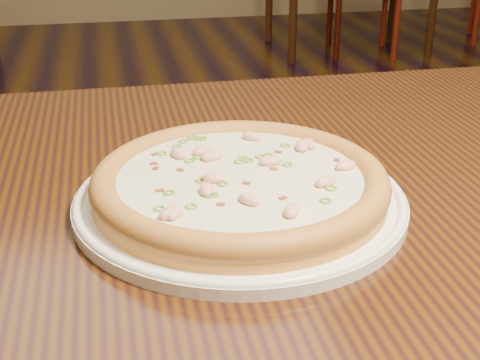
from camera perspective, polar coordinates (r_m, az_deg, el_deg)
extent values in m
cube|color=black|center=(0.77, 8.02, -1.10)|extent=(1.20, 0.80, 0.04)
cylinder|color=white|center=(0.69, 0.00, -1.82)|extent=(0.34, 0.34, 0.01)
torus|color=white|center=(0.68, 0.00, -1.37)|extent=(0.34, 0.34, 0.01)
cylinder|color=gold|center=(0.68, 0.00, -0.69)|extent=(0.30, 0.30, 0.02)
torus|color=#C37B31|center=(0.68, 0.00, 0.00)|extent=(0.30, 0.30, 0.03)
cylinder|color=beige|center=(0.68, 0.00, 0.19)|extent=(0.25, 0.25, 0.00)
ellipsoid|color=#F2B29E|center=(0.66, 7.34, -0.15)|extent=(0.03, 0.02, 0.01)
ellipsoid|color=#F2B29E|center=(0.60, 4.44, -2.62)|extent=(0.02, 0.03, 0.01)
ellipsoid|color=#F2B29E|center=(0.70, 9.00, 1.24)|extent=(0.03, 0.02, 0.01)
ellipsoid|color=#F2B29E|center=(0.74, 5.27, 2.89)|extent=(0.02, 0.03, 0.01)
ellipsoid|color=#F2B29E|center=(0.77, 1.01, 3.74)|extent=(0.03, 0.03, 0.01)
ellipsoid|color=#F2B29E|center=(0.72, -5.30, 2.25)|extent=(0.02, 0.03, 0.01)
ellipsoid|color=#F2B29E|center=(0.62, 0.78, -1.65)|extent=(0.02, 0.03, 0.01)
ellipsoid|color=#F2B29E|center=(0.60, -5.80, -2.76)|extent=(0.02, 0.03, 0.01)
ellipsoid|color=#F2B29E|center=(0.71, -2.42, 2.02)|extent=(0.03, 0.02, 0.01)
ellipsoid|color=#F2B29E|center=(0.75, 5.85, 3.08)|extent=(0.02, 0.03, 0.01)
ellipsoid|color=#F2B29E|center=(0.60, -5.89, -2.85)|extent=(0.03, 0.02, 0.01)
ellipsoid|color=#F2B29E|center=(0.73, -3.26, 2.52)|extent=(0.03, 0.02, 0.01)
ellipsoid|color=#F2B29E|center=(0.66, -2.26, 0.16)|extent=(0.03, 0.02, 0.01)
ellipsoid|color=#F2B29E|center=(0.70, 2.59, 1.61)|extent=(0.02, 0.01, 0.01)
ellipsoid|color=#F2B29E|center=(0.64, -2.88, -0.81)|extent=(0.02, 0.02, 0.01)
cube|color=maroon|center=(0.73, -7.25, 2.13)|extent=(0.01, 0.01, 0.00)
cube|color=maroon|center=(0.71, -7.37, 1.33)|extent=(0.01, 0.01, 0.00)
cube|color=maroon|center=(0.69, 2.87, 0.89)|extent=(0.01, 0.01, 0.00)
cube|color=maroon|center=(0.62, -1.65, -2.17)|extent=(0.01, 0.01, 0.00)
cube|color=maroon|center=(0.63, 3.69, -1.63)|extent=(0.01, 0.01, 0.00)
cube|color=maroon|center=(0.66, -1.84, -0.21)|extent=(0.01, 0.01, 0.00)
cube|color=maroon|center=(0.73, 3.27, 2.33)|extent=(0.01, 0.01, 0.00)
cube|color=maroon|center=(0.74, 5.31, 2.42)|extent=(0.01, 0.01, 0.00)
cube|color=maroon|center=(0.66, 0.52, -0.34)|extent=(0.01, 0.01, 0.00)
cube|color=maroon|center=(0.69, -5.14, 0.79)|extent=(0.01, 0.01, 0.00)
cube|color=maroon|center=(0.67, -3.13, 0.02)|extent=(0.01, 0.01, 0.00)
cube|color=maroon|center=(0.70, -7.21, 0.93)|extent=(0.01, 0.01, 0.00)
cube|color=maroon|center=(0.65, -6.86, -0.98)|extent=(0.01, 0.01, 0.00)
cube|color=maroon|center=(0.72, 8.25, 1.63)|extent=(0.01, 0.01, 0.00)
torus|color=#5D8F2A|center=(0.63, -2.59, -1.34)|extent=(0.02, 0.02, 0.00)
torus|color=#5D8F2A|center=(0.72, -3.57, 1.95)|extent=(0.02, 0.02, 0.00)
torus|color=#5D8F2A|center=(0.61, -6.88, -2.46)|extent=(0.02, 0.02, 0.00)
torus|color=#5D8F2A|center=(0.76, -4.85, 3.28)|extent=(0.01, 0.01, 0.00)
torus|color=#5D8F2A|center=(0.75, -5.43, 2.84)|extent=(0.02, 0.02, 0.00)
torus|color=#5D8F2A|center=(0.77, -4.12, 3.61)|extent=(0.01, 0.01, 0.00)
torus|color=#5D8F2A|center=(0.77, -3.57, 3.53)|extent=(0.02, 0.02, 0.00)
torus|color=#5D8F2A|center=(0.71, 0.74, 1.65)|extent=(0.01, 0.01, 0.00)
torus|color=#5D8F2A|center=(0.65, -1.47, -0.36)|extent=(0.02, 0.02, 0.00)
torus|color=#5D8F2A|center=(0.64, -6.02, -1.11)|extent=(0.01, 0.01, 0.00)
torus|color=#5D8F2A|center=(0.63, 7.31, -1.79)|extent=(0.02, 0.02, 0.00)
torus|color=#5D8F2A|center=(0.64, -6.08, -1.12)|extent=(0.01, 0.01, 0.00)
torus|color=#5D8F2A|center=(0.71, 0.27, 1.85)|extent=(0.02, 0.02, 0.00)
torus|color=#5D8F2A|center=(0.70, -0.09, 1.56)|extent=(0.02, 0.02, 0.00)
torus|color=#5D8F2A|center=(0.61, -4.21, -2.29)|extent=(0.02, 0.02, 0.00)
torus|color=#5D8F2A|center=(0.72, 1.73, 1.98)|extent=(0.02, 0.02, 0.00)
torus|color=#5D8F2A|center=(0.65, 7.80, -0.73)|extent=(0.01, 0.01, 0.00)
torus|color=#5D8F2A|center=(0.71, -4.31, 1.62)|extent=(0.01, 0.01, 0.00)
torus|color=#5D8F2A|center=(0.75, 3.89, 2.94)|extent=(0.02, 0.02, 0.00)
torus|color=#5D8F2A|center=(0.63, -2.33, -1.31)|extent=(0.01, 0.01, 0.00)
torus|color=#5D8F2A|center=(0.73, -6.69, 2.26)|extent=(0.01, 0.01, 0.00)
torus|color=#5D8F2A|center=(0.66, -3.36, -0.07)|extent=(0.01, 0.01, 0.00)
torus|color=#5D8F2A|center=(0.70, 4.07, 1.30)|extent=(0.01, 0.01, 0.00)
torus|color=#5D8F2A|center=(0.77, -3.22, 3.53)|extent=(0.02, 0.02, 0.00)
torus|color=#5D8F2A|center=(0.72, 2.36, 2.08)|extent=(0.01, 0.01, 0.00)
torus|color=#5D8F2A|center=(0.71, 0.59, 1.73)|extent=(0.01, 0.01, 0.00)
cylinder|color=black|center=(4.10, 4.58, 14.77)|extent=(0.05, 0.05, 0.71)
cylinder|color=#5C1407|center=(4.29, 13.21, 12.64)|extent=(0.04, 0.04, 0.41)
cylinder|color=#5C1407|center=(4.64, 12.21, 13.60)|extent=(0.04, 0.04, 0.41)
cylinder|color=#5C1407|center=(4.22, 8.34, 12.83)|extent=(0.04, 0.04, 0.41)
cylinder|color=#5C1407|center=(4.57, 7.68, 13.77)|extent=(0.04, 0.04, 0.41)
cylinder|color=#5C1407|center=(5.18, 19.28, 13.94)|extent=(0.04, 0.04, 0.41)
cylinder|color=#5C1407|center=(4.83, 19.60, 13.18)|extent=(0.04, 0.04, 0.41)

